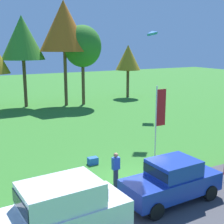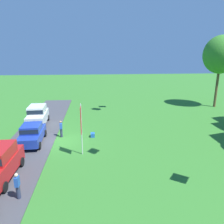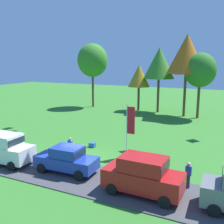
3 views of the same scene
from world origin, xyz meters
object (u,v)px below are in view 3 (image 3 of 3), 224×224
tree_right_of_center (187,54)px  flag_banner (130,124)px  car_suv_mid_row (3,147)px  tree_far_right (159,63)px  tree_far_left (200,70)px  tree_left_of_center (93,60)px  person_watching_sky (188,175)px  person_beside_suv (70,148)px  tree_lone_near (139,76)px  car_suv_by_flagpole (143,174)px  car_sedan_far_end (67,158)px  cooler_box (92,145)px

tree_right_of_center → flag_banner: 19.37m
car_suv_mid_row → tree_far_right: tree_far_right is taller
tree_far_left → tree_left_of_center: bearing=174.6°
tree_left_of_center → person_watching_sky: bearing=-49.3°
person_beside_suv → tree_left_of_center: (-10.45, 21.95, 6.94)m
tree_left_of_center → tree_lone_near: (8.22, 0.09, -2.37)m
tree_far_right → car_suv_by_flagpole: bearing=-75.9°
car_sedan_far_end → flag_banner: 5.76m
car_suv_mid_row → tree_far_right: size_ratio=0.48×
tree_right_of_center → tree_far_left: tree_right_of_center is taller
tree_lone_near → tree_right_of_center: tree_right_of_center is taller
tree_lone_near → tree_right_of_center: (7.33, -1.33, 3.21)m
tree_left_of_center → flag_banner: bearing=-53.3°
tree_lone_near → car_sedan_far_end: bearing=-81.5°
person_watching_sky → tree_far_left: size_ratio=0.19×
car_suv_mid_row → flag_banner: flag_banner is taller
car_sedan_far_end → person_watching_sky: bearing=8.8°
tree_right_of_center → flag_banner: tree_right_of_center is taller
tree_far_right → tree_far_left: tree_far_right is taller
person_beside_suv → cooler_box: (0.23, 3.13, -0.68)m
car_suv_mid_row → tree_far_left: tree_far_left is taller
car_sedan_far_end → car_suv_by_flagpole: 5.86m
tree_left_of_center → tree_far_left: 17.62m
tree_left_of_center → flag_banner: (14.65, -19.68, -5.03)m
tree_lone_near → tree_far_right: bearing=0.4°
car_suv_mid_row → tree_far_right: (4.76, 25.24, 6.12)m
tree_far_right → tree_lone_near: bearing=-179.6°
car_suv_by_flagpole → tree_far_left: bearing=90.5°
car_sedan_far_end → person_watching_sky: size_ratio=2.61×
tree_left_of_center → flag_banner: size_ratio=2.41×
tree_lone_near → flag_banner: 20.96m
car_suv_mid_row → tree_left_of_center: bearing=104.7°
person_watching_sky → tree_left_of_center: size_ratio=0.16×
car_suv_mid_row → tree_lone_near: 25.61m
car_suv_mid_row → person_watching_sky: bearing=8.4°
person_beside_suv → tree_lone_near: (-2.23, 22.04, 4.56)m
person_beside_suv → car_sedan_far_end: bearing=-60.0°
person_beside_suv → tree_lone_near: bearing=95.8°
car_suv_mid_row → tree_left_of_center: 26.78m
tree_left_of_center → tree_right_of_center: (15.55, -1.24, 0.84)m
tree_left_of_center → tree_far_right: bearing=0.6°
car_suv_by_flagpole → person_beside_suv: (-7.23, 3.13, -0.42)m
tree_lone_near → cooler_box: bearing=-82.6°
car_suv_mid_row → tree_lone_near: size_ratio=0.65×
car_suv_by_flagpole → tree_far_right: tree_far_right is taller
car_suv_mid_row → flag_banner: 9.85m
tree_right_of_center → cooler_box: 20.10m
car_suv_mid_row → tree_left_of_center: (-6.59, 25.13, 6.52)m
tree_right_of_center → tree_left_of_center: bearing=175.4°
tree_far_right → tree_right_of_center: size_ratio=0.86×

